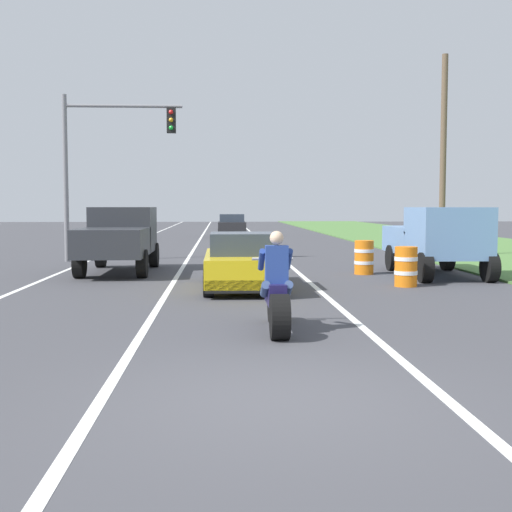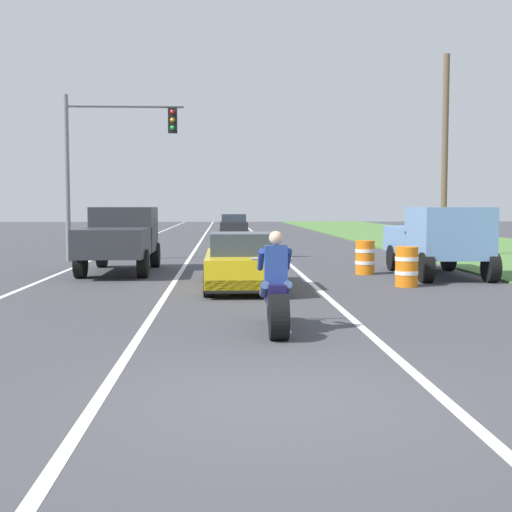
{
  "view_description": "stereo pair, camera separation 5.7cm",
  "coord_description": "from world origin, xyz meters",
  "px_view_note": "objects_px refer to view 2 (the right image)",
  "views": [
    {
      "loc": [
        -0.55,
        -6.77,
        2.01
      ],
      "look_at": [
        0.17,
        6.76,
        1.0
      ],
      "focal_mm": 47.01,
      "sensor_mm": 36.0,
      "label": 1
    },
    {
      "loc": [
        -0.49,
        -6.77,
        2.01
      ],
      "look_at": [
        0.17,
        6.76,
        1.0
      ],
      "focal_mm": 47.01,
      "sensor_mm": 36.0,
      "label": 2
    }
  ],
  "objects_px": {
    "pickup_truck_left_lane_dark_grey": "(120,236)",
    "construction_barrel_nearest": "(407,267)",
    "motorcycle_with_rider": "(276,295)",
    "traffic_light_mast_near": "(103,152)",
    "distant_car_far_ahead": "(234,225)",
    "pickup_truck_right_shoulder_light_blue": "(438,238)",
    "sports_car_yellow": "(243,263)",
    "construction_barrel_mid": "(365,257)"
  },
  "relations": [
    {
      "from": "construction_barrel_mid",
      "to": "distant_car_far_ahead",
      "type": "height_order",
      "value": "distant_car_far_ahead"
    },
    {
      "from": "motorcycle_with_rider",
      "to": "pickup_truck_left_lane_dark_grey",
      "type": "xyz_separation_m",
      "value": [
        -3.96,
        9.94,
        0.51
      ]
    },
    {
      "from": "motorcycle_with_rider",
      "to": "sports_car_yellow",
      "type": "bearing_deg",
      "value": 93.5
    },
    {
      "from": "pickup_truck_left_lane_dark_grey",
      "to": "construction_barrel_nearest",
      "type": "height_order",
      "value": "pickup_truck_left_lane_dark_grey"
    },
    {
      "from": "pickup_truck_left_lane_dark_grey",
      "to": "construction_barrel_mid",
      "type": "distance_m",
      "value": 7.39
    },
    {
      "from": "pickup_truck_left_lane_dark_grey",
      "to": "construction_barrel_nearest",
      "type": "xyz_separation_m",
      "value": [
        7.71,
        -4.02,
        -0.6
      ]
    },
    {
      "from": "traffic_light_mast_near",
      "to": "construction_barrel_nearest",
      "type": "distance_m",
      "value": 12.54
    },
    {
      "from": "construction_barrel_mid",
      "to": "distant_car_far_ahead",
      "type": "distance_m",
      "value": 24.35
    },
    {
      "from": "distant_car_far_ahead",
      "to": "construction_barrel_mid",
      "type": "bearing_deg",
      "value": -81.72
    },
    {
      "from": "construction_barrel_mid",
      "to": "traffic_light_mast_near",
      "type": "bearing_deg",
      "value": 149.16
    },
    {
      "from": "traffic_light_mast_near",
      "to": "construction_barrel_mid",
      "type": "distance_m",
      "value": 10.49
    },
    {
      "from": "traffic_light_mast_near",
      "to": "distant_car_far_ahead",
      "type": "distance_m",
      "value": 19.92
    },
    {
      "from": "distant_car_far_ahead",
      "to": "pickup_truck_left_lane_dark_grey",
      "type": "bearing_deg",
      "value": -99.33
    },
    {
      "from": "construction_barrel_mid",
      "to": "pickup_truck_left_lane_dark_grey",
      "type": "bearing_deg",
      "value": 172.44
    },
    {
      "from": "pickup_truck_left_lane_dark_grey",
      "to": "construction_barrel_nearest",
      "type": "distance_m",
      "value": 8.71
    },
    {
      "from": "traffic_light_mast_near",
      "to": "pickup_truck_left_lane_dark_grey",
      "type": "bearing_deg",
      "value": -73.75
    },
    {
      "from": "motorcycle_with_rider",
      "to": "construction_barrel_nearest",
      "type": "distance_m",
      "value": 7.01
    },
    {
      "from": "motorcycle_with_rider",
      "to": "pickup_truck_right_shoulder_light_blue",
      "type": "bearing_deg",
      "value": 57.62
    },
    {
      "from": "pickup_truck_left_lane_dark_grey",
      "to": "traffic_light_mast_near",
      "type": "bearing_deg",
      "value": 106.25
    },
    {
      "from": "motorcycle_with_rider",
      "to": "pickup_truck_right_shoulder_light_blue",
      "type": "relative_size",
      "value": 0.46
    },
    {
      "from": "construction_barrel_nearest",
      "to": "distant_car_far_ahead",
      "type": "bearing_deg",
      "value": 98.19
    },
    {
      "from": "motorcycle_with_rider",
      "to": "construction_barrel_mid",
      "type": "xyz_separation_m",
      "value": [
        3.35,
        8.97,
        -0.09
      ]
    },
    {
      "from": "construction_barrel_nearest",
      "to": "construction_barrel_mid",
      "type": "relative_size",
      "value": 1.0
    },
    {
      "from": "motorcycle_with_rider",
      "to": "construction_barrel_nearest",
      "type": "xyz_separation_m",
      "value": [
        3.75,
        5.92,
        -0.09
      ]
    },
    {
      "from": "sports_car_yellow",
      "to": "motorcycle_with_rider",
      "type": "bearing_deg",
      "value": -86.5
    },
    {
      "from": "pickup_truck_right_shoulder_light_blue",
      "to": "distant_car_far_ahead",
      "type": "xyz_separation_m",
      "value": [
        -5.51,
        24.64,
        -0.33
      ]
    },
    {
      "from": "sports_car_yellow",
      "to": "construction_barrel_nearest",
      "type": "xyz_separation_m",
      "value": [
        4.1,
        0.18,
        -0.13
      ]
    },
    {
      "from": "motorcycle_with_rider",
      "to": "pickup_truck_right_shoulder_light_blue",
      "type": "distance_m",
      "value": 9.99
    },
    {
      "from": "traffic_light_mast_near",
      "to": "distant_car_far_ahead",
      "type": "bearing_deg",
      "value": 75.28
    },
    {
      "from": "traffic_light_mast_near",
      "to": "construction_barrel_mid",
      "type": "bearing_deg",
      "value": -30.84
    },
    {
      "from": "pickup_truck_left_lane_dark_grey",
      "to": "distant_car_far_ahead",
      "type": "height_order",
      "value": "pickup_truck_left_lane_dark_grey"
    },
    {
      "from": "pickup_truck_right_shoulder_light_blue",
      "to": "construction_barrel_nearest",
      "type": "distance_m",
      "value": 3.03
    },
    {
      "from": "construction_barrel_nearest",
      "to": "traffic_light_mast_near",
      "type": "bearing_deg",
      "value": 137.61
    },
    {
      "from": "pickup_truck_left_lane_dark_grey",
      "to": "distant_car_far_ahead",
      "type": "relative_size",
      "value": 1.2
    },
    {
      "from": "sports_car_yellow",
      "to": "pickup_truck_left_lane_dark_grey",
      "type": "bearing_deg",
      "value": 130.67
    },
    {
      "from": "pickup_truck_right_shoulder_light_blue",
      "to": "construction_barrel_nearest",
      "type": "bearing_deg",
      "value": -122.55
    },
    {
      "from": "pickup_truck_left_lane_dark_grey",
      "to": "traffic_light_mast_near",
      "type": "height_order",
      "value": "traffic_light_mast_near"
    },
    {
      "from": "pickup_truck_left_lane_dark_grey",
      "to": "pickup_truck_right_shoulder_light_blue",
      "type": "bearing_deg",
      "value": -9.24
    },
    {
      "from": "sports_car_yellow",
      "to": "pickup_truck_right_shoulder_light_blue",
      "type": "bearing_deg",
      "value": 25.24
    },
    {
      "from": "sports_car_yellow",
      "to": "pickup_truck_right_shoulder_light_blue",
      "type": "height_order",
      "value": "pickup_truck_right_shoulder_light_blue"
    },
    {
      "from": "motorcycle_with_rider",
      "to": "pickup_truck_right_shoulder_light_blue",
      "type": "xyz_separation_m",
      "value": [
        5.35,
        8.43,
        0.51
      ]
    },
    {
      "from": "motorcycle_with_rider",
      "to": "traffic_light_mast_near",
      "type": "bearing_deg",
      "value": 110.15
    }
  ]
}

